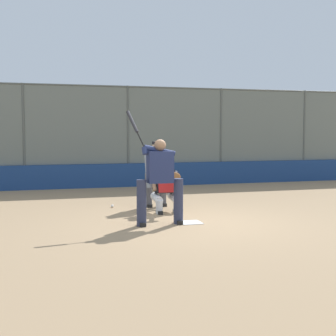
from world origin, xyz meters
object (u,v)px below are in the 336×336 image
batter_at_plate (160,178)px  baseball_loose (112,206)px  umpire_home (156,172)px  catcher_behind_plate (166,185)px  spare_bat_near_backstop (147,190)px

batter_at_plate → baseball_loose: bearing=-77.8°
batter_at_plate → umpire_home: (-0.49, -2.20, -0.06)m
batter_at_plate → catcher_behind_plate: 1.49m
catcher_behind_plate → baseball_loose: size_ratio=16.31×
batter_at_plate → catcher_behind_plate: batter_at_plate is taller
spare_bat_near_backstop → catcher_behind_plate: bearing=23.2°
catcher_behind_plate → baseball_loose: (1.08, -1.01, -0.59)m
catcher_behind_plate → batter_at_plate: bearing=67.6°
umpire_home → baseball_loose: bearing=-15.5°
spare_bat_near_backstop → baseball_loose: (1.54, 2.81, 0.00)m
catcher_behind_plate → umpire_home: 0.87m
catcher_behind_plate → umpire_home: umpire_home is taller
batter_at_plate → spare_bat_near_backstop: size_ratio=3.00×
umpire_home → catcher_behind_plate: bearing=84.8°
batter_at_plate → spare_bat_near_backstop: 5.35m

